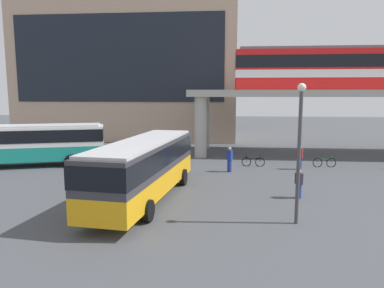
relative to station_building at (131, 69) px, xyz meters
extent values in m
plane|color=#47494F|center=(7.80, -16.73, -8.70)|extent=(120.00, 120.00, 0.00)
cube|color=tan|center=(0.00, 0.03, 0.00)|extent=(26.61, 12.00, 17.40)
cube|color=black|center=(0.00, -6.03, 0.87)|extent=(23.95, 0.10, 9.74)
cube|color=#ADA89E|center=(21.90, -11.97, -3.06)|extent=(26.29, 7.30, 0.60)
cylinder|color=#ADA89E|center=(9.95, -14.82, -6.03)|extent=(1.10, 1.10, 5.34)
cylinder|color=#ADA89E|center=(9.95, -9.12, -6.03)|extent=(1.10, 1.10, 5.34)
cube|color=red|center=(22.12, -11.97, -0.96)|extent=(18.23, 2.90, 3.60)
cube|color=silver|center=(22.12, -11.97, -1.32)|extent=(18.29, 2.96, 0.70)
cube|color=black|center=(22.12, -11.97, -0.24)|extent=(18.29, 2.96, 1.10)
cube|color=slate|center=(22.12, -11.97, 0.96)|extent=(17.50, 2.61, 0.24)
cube|color=orange|center=(7.86, -28.09, -7.65)|extent=(3.85, 11.23, 1.10)
cube|color=#333338|center=(7.86, -28.09, -6.35)|extent=(3.85, 11.23, 1.50)
cube|color=black|center=(7.86, -28.09, -6.28)|extent=(3.90, 11.27, 0.96)
cube|color=silver|center=(7.86, -28.09, -5.54)|extent=(3.66, 10.66, 0.12)
cylinder|color=black|center=(7.06, -24.44, -8.20)|extent=(0.40, 1.03, 1.00)
cylinder|color=black|center=(9.54, -24.75, -8.20)|extent=(0.40, 1.03, 1.00)
cylinder|color=black|center=(6.24, -30.99, -8.20)|extent=(0.40, 1.03, 1.00)
cylinder|color=black|center=(8.72, -31.30, -8.20)|extent=(0.40, 1.03, 1.00)
cube|color=teal|center=(-2.96, -19.99, -7.65)|extent=(11.24, 5.73, 1.10)
cube|color=white|center=(-2.96, -19.99, -6.35)|extent=(11.24, 5.73, 1.50)
cube|color=black|center=(-2.96, -19.99, -6.28)|extent=(11.29, 5.78, 0.96)
cube|color=silver|center=(-2.96, -19.99, -5.54)|extent=(10.68, 5.44, 0.12)
cylinder|color=black|center=(0.35, -20.25, -8.20)|extent=(1.04, 0.57, 1.00)
cylinder|color=black|center=(-0.41, -17.87, -8.20)|extent=(1.04, 0.57, 1.00)
torus|color=black|center=(20.28, -18.33, -8.36)|extent=(0.74, 0.10, 0.74)
torus|color=black|center=(19.23, -18.38, -8.36)|extent=(0.74, 0.10, 0.74)
cylinder|color=#1E7F33|center=(19.76, -18.35, -8.08)|extent=(1.05, 0.10, 0.05)
cylinder|color=#1E7F33|center=(19.23, -18.38, -8.06)|extent=(0.04, 0.04, 0.55)
cylinder|color=#1E7F33|center=(20.28, -18.33, -8.01)|extent=(0.04, 0.04, 0.65)
torus|color=black|center=(14.83, -18.56, -8.36)|extent=(0.74, 0.08, 0.74)
torus|color=black|center=(13.78, -18.53, -8.36)|extent=(0.74, 0.08, 0.74)
cylinder|color=black|center=(14.31, -18.54, -8.08)|extent=(1.05, 0.08, 0.05)
cylinder|color=black|center=(13.78, -18.53, -8.06)|extent=(0.04, 0.04, 0.55)
cylinder|color=black|center=(14.83, -18.56, -8.01)|extent=(0.04, 0.04, 0.65)
cylinder|color=navy|center=(17.67, -19.37, -8.27)|extent=(0.32, 0.32, 0.87)
cube|color=maroon|center=(17.67, -19.37, -7.49)|extent=(0.48, 0.43, 0.69)
sphere|color=tan|center=(17.67, -19.37, -7.03)|extent=(0.23, 0.23, 0.23)
cylinder|color=navy|center=(16.08, -26.99, -8.32)|extent=(0.32, 0.32, 0.77)
cube|color=#26262D|center=(16.08, -26.99, -7.63)|extent=(0.40, 0.47, 0.61)
sphere|color=tan|center=(16.08, -26.99, -7.22)|extent=(0.21, 0.21, 0.21)
cylinder|color=navy|center=(12.43, -20.70, -8.26)|extent=(0.32, 0.32, 0.88)
cube|color=navy|center=(12.43, -20.70, -7.47)|extent=(0.47, 0.45, 0.70)
sphere|color=tan|center=(12.43, -20.70, -7.00)|extent=(0.24, 0.24, 0.24)
cylinder|color=#3F3F44|center=(15.20, -30.93, -5.83)|extent=(0.16, 0.16, 5.74)
sphere|color=silver|center=(15.20, -30.93, -2.81)|extent=(0.36, 0.36, 0.36)
camera|label=1|loc=(12.00, -46.36, -3.06)|focal=33.61mm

